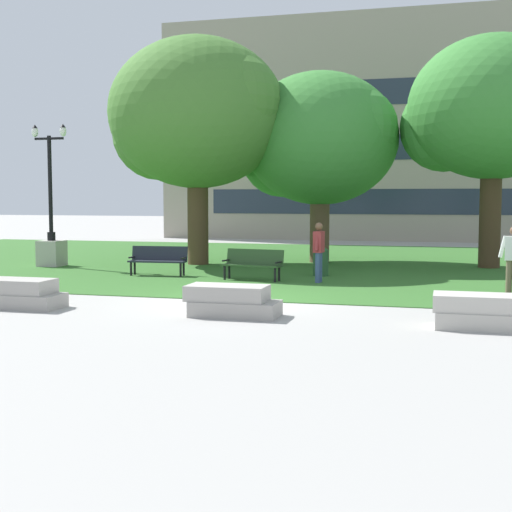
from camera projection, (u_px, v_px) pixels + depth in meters
The scene contains 14 objects.
ground_plane at pixel (234, 301), 16.84m from camera, with size 140.00×140.00×0.00m, color #A3A09B.
grass_lawn at pixel (312, 263), 26.47m from camera, with size 40.00×20.00×0.02m, color #336628.
concrete_block_center at pixel (19, 294), 15.80m from camera, with size 1.87×0.90×0.64m.
concrete_block_left at pixel (232, 301), 14.67m from camera, with size 1.90×0.90×0.64m.
concrete_block_right at pixel (482, 312), 13.28m from camera, with size 1.85×0.90×0.64m.
park_bench_near_left at pixel (158, 259), 22.16m from camera, with size 1.83×0.66×0.90m.
park_bench_near_right at pixel (253, 262), 20.88m from camera, with size 1.86×0.79×0.90m.
lamp_post_right at pixel (51, 237), 25.12m from camera, with size 1.32×0.80×4.97m.
tree_far_right at pixel (318, 141), 26.35m from camera, with size 6.05×5.76×7.04m.
tree_near_right at pixel (491, 110), 24.24m from camera, with size 6.03×5.74×7.92m.
tree_far_left at pixel (195, 115), 25.52m from camera, with size 6.65×6.33×8.13m.
trash_bin at pixel (321, 260), 21.99m from camera, with size 0.49×0.49×0.96m.
person_bystander_near_lawn at pixel (319, 249), 20.26m from camera, with size 0.28×0.62×1.71m.
building_facade_distant at pixel (379, 127), 39.63m from camera, with size 25.41×1.03×12.68m.
Camera 1 is at (4.85, -15.99, 2.45)m, focal length 50.00 mm.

